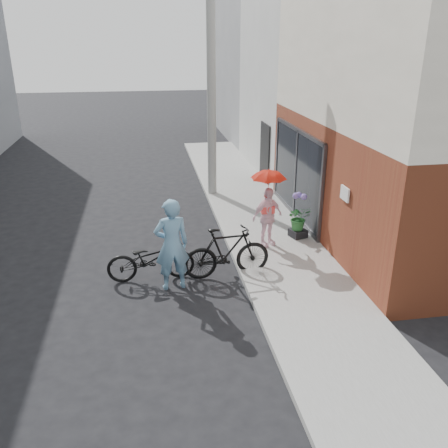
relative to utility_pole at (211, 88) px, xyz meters
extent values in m
plane|color=black|center=(-1.10, -6.00, -3.50)|extent=(80.00, 80.00, 0.00)
cube|color=gray|center=(1.00, -4.00, -3.44)|extent=(2.20, 24.00, 0.12)
cube|color=#9E9E99|center=(-0.16, -4.00, -3.44)|extent=(0.12, 24.00, 0.12)
cube|color=black|center=(2.06, -2.50, -2.14)|extent=(0.06, 3.80, 2.40)
cube|color=white|center=(2.06, -5.80, -1.68)|extent=(0.04, 0.40, 0.30)
cube|color=silver|center=(6.10, 3.00, 0.00)|extent=(8.00, 6.00, 7.00)
cube|color=gray|center=(6.10, 10.00, 0.00)|extent=(8.00, 8.00, 7.00)
cylinder|color=#9E9E99|center=(0.00, 0.00, 0.00)|extent=(0.28, 0.28, 7.00)
imported|color=#6797B8|center=(-1.70, -6.02, -2.51)|extent=(0.78, 0.57, 1.98)
imported|color=black|center=(-2.15, -5.58, -3.01)|extent=(1.90, 0.70, 0.99)
imported|color=black|center=(-0.50, -5.70, -2.92)|extent=(1.97, 0.72, 1.16)
imported|color=white|center=(0.72, -4.43, -2.64)|extent=(0.94, 0.67, 1.48)
imported|color=red|center=(0.72, -4.43, -1.54)|extent=(0.82, 0.82, 0.72)
cube|color=black|center=(1.65, -4.09, -3.28)|extent=(0.48, 0.48, 0.20)
imported|color=#2A692F|center=(1.65, -4.09, -2.86)|extent=(0.58, 0.50, 0.65)
camera|label=1|loc=(-2.12, -14.95, 1.46)|focal=38.00mm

